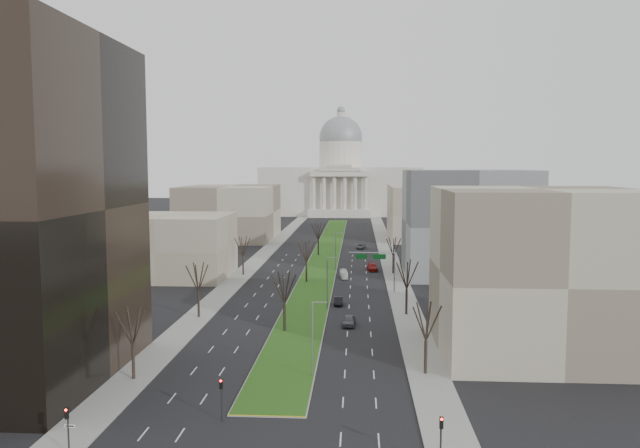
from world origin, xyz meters
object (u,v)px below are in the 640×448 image
at_px(car_grey_near, 349,321).
at_px(car_black, 338,301).
at_px(car_grey_far, 361,246).
at_px(car_red, 372,267).
at_px(box_van, 344,274).

distance_m(car_grey_near, car_black, 14.63).
xyz_separation_m(car_grey_near, car_grey_far, (2.30, 90.77, -0.13)).
height_order(car_grey_near, car_grey_far, car_grey_near).
height_order(car_red, box_van, box_van).
height_order(car_black, car_grey_far, car_black).
bearing_deg(car_grey_far, car_black, -85.24).
bearing_deg(car_red, box_van, -127.17).
bearing_deg(car_red, car_black, -104.87).
xyz_separation_m(car_grey_near, car_black, (-2.11, 14.48, -0.10)).
relative_size(car_grey_near, car_black, 1.10).
bearing_deg(car_black, car_grey_far, 84.86).
relative_size(car_grey_near, car_red, 0.83).
bearing_deg(car_grey_near, box_van, 96.10).
relative_size(car_red, car_grey_far, 1.17).
distance_m(car_black, box_van, 27.05).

